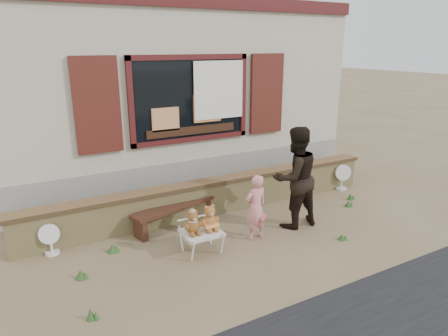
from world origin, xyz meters
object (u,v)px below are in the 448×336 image
teddy_bear_left (193,222)px  child (256,207)px  teddy_bear_right (209,217)px  adult (295,178)px  bench (174,211)px  folding_chair (201,233)px

teddy_bear_left → child: 1.12m
teddy_bear_right → adult: bearing=3.9°
bench → teddy_bear_left: bearing=-111.8°
teddy_bear_left → child: bearing=0.3°
teddy_bear_left → adult: (1.98, 0.09, 0.35)m
bench → teddy_bear_right: bearing=-96.8°
teddy_bear_left → adult: bearing=3.4°
child → folding_chair: bearing=-4.4°
folding_chair → adult: 1.93m
bench → child: 1.48m
teddy_bear_right → adult: (1.70, 0.10, 0.33)m
teddy_bear_right → adult: 1.73m
teddy_bear_left → teddy_bear_right: 0.28m
bench → teddy_bear_left: (-0.12, -1.06, 0.25)m
folding_chair → adult: bearing=3.6°
child → adult: size_ratio=0.62×
teddy_bear_right → child: size_ratio=0.37×
child → adult: adult is taller
folding_chair → child: bearing=0.3°
folding_chair → adult: adult is taller
child → teddy_bear_left: bearing=-4.5°
folding_chair → child: 1.00m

